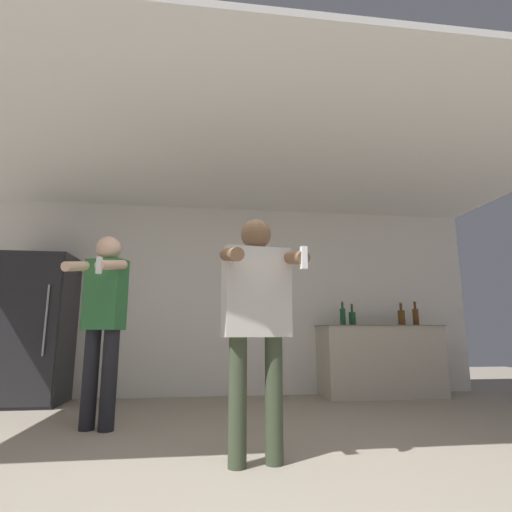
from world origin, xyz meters
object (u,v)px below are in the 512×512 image
object	(u,v)px
bottle_tall_gin	(343,316)
person_man_side	(103,315)
person_woman_foreground	(256,309)
bottle_short_whiskey	(352,318)
refrigerator	(35,328)
bottle_red_label	(416,316)
bottle_green_wine	(401,317)

from	to	relation	value
bottle_tall_gin	person_man_side	distance (m)	3.03
person_woman_foreground	bottle_short_whiskey	bearing A→B (deg)	56.68
refrigerator	bottle_red_label	size ratio (longest dim) A/B	5.43
person_man_side	bottle_green_wine	bearing A→B (deg)	20.99
bottle_red_label	bottle_short_whiskey	bearing A→B (deg)	180.00
bottle_tall_gin	bottle_green_wine	distance (m)	0.82
refrigerator	bottle_green_wine	bearing A→B (deg)	-0.16
bottle_red_label	person_man_side	world-z (taller)	person_man_side
bottle_green_wine	person_man_side	world-z (taller)	person_man_side
refrigerator	person_man_side	size ratio (longest dim) A/B	1.03
bottle_tall_gin	bottle_green_wine	bearing A→B (deg)	-0.00
bottle_tall_gin	bottle_red_label	bearing A→B (deg)	-0.00
person_man_side	person_woman_foreground	bearing A→B (deg)	-41.35
bottle_tall_gin	bottle_green_wine	world-z (taller)	bottle_tall_gin
bottle_tall_gin	bottle_short_whiskey	xyz separation A→B (m)	(0.13, -0.00, -0.03)
refrigerator	bottle_tall_gin	distance (m)	3.80
bottle_green_wine	bottle_tall_gin	bearing A→B (deg)	180.00
bottle_short_whiskey	person_woman_foreground	size ratio (longest dim) A/B	0.18
refrigerator	bottle_red_label	bearing A→B (deg)	-0.16
bottle_red_label	person_woman_foreground	distance (m)	3.49
person_woman_foreground	person_man_side	size ratio (longest dim) A/B	0.94
refrigerator	bottle_short_whiskey	size ratio (longest dim) A/B	6.18
bottle_short_whiskey	refrigerator	bearing A→B (deg)	179.81
person_woman_foreground	bottle_green_wine	bearing A→B (deg)	46.79
bottle_tall_gin	person_woman_foreground	bearing A→B (deg)	-121.14
bottle_tall_gin	bottle_red_label	size ratio (longest dim) A/B	1.00
person_woman_foreground	bottle_tall_gin	bearing A→B (deg)	58.86
person_woman_foreground	person_man_side	xyz separation A→B (m)	(-1.24, 1.09, 0.00)
bottle_green_wine	person_man_side	bearing A→B (deg)	-159.01
bottle_short_whiskey	person_man_side	size ratio (longest dim) A/B	0.17
bottle_short_whiskey	bottle_red_label	bearing A→B (deg)	-0.00
bottle_short_whiskey	bottle_green_wine	world-z (taller)	bottle_green_wine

